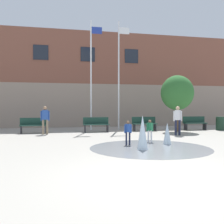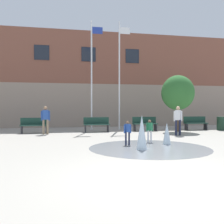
% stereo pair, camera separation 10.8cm
% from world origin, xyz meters
% --- Properties ---
extents(ground_plane, '(100.00, 100.00, 0.00)m').
position_xyz_m(ground_plane, '(0.00, 0.00, 0.00)').
color(ground_plane, '#9E998E').
extents(library_building, '(36.00, 6.05, 7.45)m').
position_xyz_m(library_building, '(0.00, 17.81, 3.73)').
color(library_building, gray).
rests_on(library_building, ground).
extents(splash_fountain, '(4.57, 4.57, 1.26)m').
position_xyz_m(splash_fountain, '(1.15, 4.02, 0.37)').
color(splash_fountain, gray).
rests_on(splash_fountain, ground).
extents(park_bench_under_left_flagpole, '(1.60, 0.44, 0.91)m').
position_xyz_m(park_bench_under_left_flagpole, '(-3.69, 10.61, 0.48)').
color(park_bench_under_left_flagpole, '#28282D').
rests_on(park_bench_under_left_flagpole, ground).
extents(park_bench_center, '(1.60, 0.44, 0.91)m').
position_xyz_m(park_bench_center, '(0.03, 10.65, 0.48)').
color(park_bench_center, '#28282D').
rests_on(park_bench_center, ground).
extents(park_bench_under_right_flagpole, '(1.60, 0.44, 0.91)m').
position_xyz_m(park_bench_under_right_flagpole, '(3.19, 10.71, 0.48)').
color(park_bench_under_right_flagpole, '#28282D').
rests_on(park_bench_under_right_flagpole, ground).
extents(park_bench_near_trashcan, '(1.60, 0.44, 0.91)m').
position_xyz_m(park_bench_near_trashcan, '(6.73, 10.66, 0.48)').
color(park_bench_near_trashcan, '#28282D').
rests_on(park_bench_near_trashcan, ground).
extents(teen_by_trashcan, '(0.50, 0.38, 1.59)m').
position_xyz_m(teen_by_trashcan, '(4.09, 7.80, 0.93)').
color(teen_by_trashcan, '#1E233D').
rests_on(teen_by_trashcan, ground).
extents(child_in_fountain, '(0.31, 0.24, 0.99)m').
position_xyz_m(child_in_fountain, '(1.64, 5.49, 0.58)').
color(child_in_fountain, silver).
rests_on(child_in_fountain, ground).
extents(adult_near_bench, '(0.50, 0.23, 1.59)m').
position_xyz_m(adult_near_bench, '(-3.00, 9.78, 0.93)').
color(adult_near_bench, '#89755B').
rests_on(adult_near_bench, ground).
extents(child_running, '(0.31, 0.24, 0.99)m').
position_xyz_m(child_running, '(0.48, 4.91, 0.58)').
color(child_running, '#1E233D').
rests_on(child_running, ground).
extents(flagpole_left, '(0.80, 0.10, 7.32)m').
position_xyz_m(flagpole_left, '(-0.07, 12.07, 3.90)').
color(flagpole_left, silver).
rests_on(flagpole_left, ground).
extents(flagpole_right, '(0.80, 0.10, 7.40)m').
position_xyz_m(flagpole_right, '(1.84, 12.07, 3.94)').
color(flagpole_right, silver).
rests_on(flagpole_right, ground).
extents(trash_can, '(0.56, 0.56, 0.90)m').
position_xyz_m(trash_can, '(8.32, 10.17, 0.45)').
color(trash_can, '#193323').
rests_on(trash_can, ground).
extents(street_tree_near_building, '(2.06, 2.06, 3.55)m').
position_xyz_m(street_tree_near_building, '(5.11, 9.96, 2.44)').
color(street_tree_near_building, brown).
rests_on(street_tree_near_building, ground).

